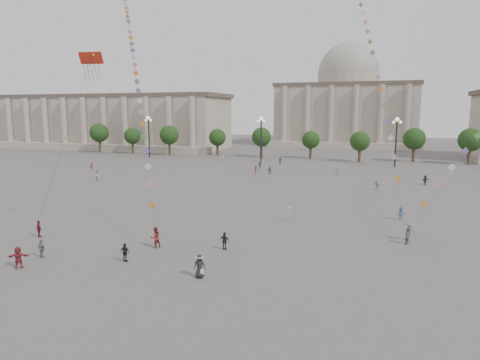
% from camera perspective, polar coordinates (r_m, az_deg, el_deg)
% --- Properties ---
extents(ground, '(360.00, 360.00, 0.00)m').
position_cam_1_polar(ground, '(32.37, -4.66, -12.63)').
color(ground, '#5A5754').
rests_on(ground, ground).
extents(hall_west, '(84.00, 26.22, 17.20)m').
position_cam_1_polar(hall_west, '(149.38, -17.51, 7.43)').
color(hall_west, '#A09486').
rests_on(hall_west, ground).
extents(hall_central, '(48.30, 34.30, 35.50)m').
position_cam_1_polar(hall_central, '(157.32, 14.07, 9.77)').
color(hall_central, '#A09486').
rests_on(hall_central, ground).
extents(tree_row, '(137.12, 5.12, 8.00)m').
position_cam_1_polar(tree_row, '(106.51, 11.83, 5.47)').
color(tree_row, '#38261C').
rests_on(tree_row, ground).
extents(lamp_post_far_west, '(2.00, 0.90, 10.65)m').
position_cam_1_polar(lamp_post_far_west, '(113.04, -12.09, 6.66)').
color(lamp_post_far_west, '#262628').
rests_on(lamp_post_far_west, ground).
extents(lamp_post_mid_west, '(2.00, 0.90, 10.65)m').
position_cam_1_polar(lamp_post_mid_west, '(101.36, 2.84, 6.58)').
color(lamp_post_mid_west, '#262628').
rests_on(lamp_post_mid_west, ground).
extents(lamp_post_mid_east, '(2.00, 0.90, 10.65)m').
position_cam_1_polar(lamp_post_mid_east, '(97.81, 20.14, 5.94)').
color(lamp_post_mid_east, '#262628').
rests_on(lamp_post_mid_east, ground).
extents(person_crowd_0, '(1.10, 0.75, 1.74)m').
position_cam_1_polar(person_crowd_0, '(96.85, 5.36, 2.58)').
color(person_crowd_0, '#364A79').
rests_on(person_crowd_0, ground).
extents(person_crowd_1, '(1.19, 1.14, 1.94)m').
position_cam_1_polar(person_crowd_1, '(78.31, -18.48, 0.64)').
color(person_crowd_1, beige).
rests_on(person_crowd_1, ground).
extents(person_crowd_2, '(0.61, 1.02, 1.55)m').
position_cam_1_polar(person_crowd_2, '(92.38, -19.16, 1.72)').
color(person_crowd_2, maroon).
rests_on(person_crowd_2, ground).
extents(person_crowd_4, '(1.46, 0.96, 1.51)m').
position_cam_1_polar(person_crowd_4, '(82.99, 12.92, 1.19)').
color(person_crowd_4, silver).
rests_on(person_crowd_4, ground).
extents(person_crowd_6, '(1.21, 0.81, 1.74)m').
position_cam_1_polar(person_crowd_6, '(43.25, 21.62, -6.39)').
color(person_crowd_6, slate).
rests_on(person_crowd_6, ground).
extents(person_crowd_7, '(1.33, 1.30, 1.52)m').
position_cam_1_polar(person_crowd_7, '(68.74, 17.81, -0.65)').
color(person_crowd_7, '#B0B0AC').
rests_on(person_crowd_7, ground).
extents(person_crowd_9, '(1.45, 1.31, 1.60)m').
position_cam_1_polar(person_crowd_9, '(76.19, 23.47, -0.01)').
color(person_crowd_9, black).
rests_on(person_crowd_9, ground).
extents(person_crowd_10, '(0.42, 0.61, 1.60)m').
position_cam_1_polar(person_crowd_10, '(101.94, -2.26, 2.90)').
color(person_crowd_10, '#ADADA9').
rests_on(person_crowd_10, ground).
extents(person_crowd_12, '(1.46, 0.95, 1.50)m').
position_cam_1_polar(person_crowd_12, '(81.81, 3.99, 1.29)').
color(person_crowd_12, slate).
rests_on(person_crowd_12, ground).
extents(person_crowd_13, '(0.62, 0.70, 1.60)m').
position_cam_1_polar(person_crowd_13, '(47.71, 6.59, -4.45)').
color(person_crowd_13, beige).
rests_on(person_crowd_13, ground).
extents(person_crowd_16, '(1.17, 0.84, 1.84)m').
position_cam_1_polar(person_crowd_16, '(87.96, 2.66, 1.97)').
color(person_crowd_16, slate).
rests_on(person_crowd_16, ground).
extents(person_crowd_17, '(0.65, 1.07, 1.61)m').
position_cam_1_polar(person_crowd_17, '(81.94, 2.13, 1.35)').
color(person_crowd_17, maroon).
rests_on(person_crowd_17, ground).
extents(tourist_0, '(1.05, 0.81, 1.66)m').
position_cam_1_polar(tourist_0, '(45.53, -25.22, -5.91)').
color(tourist_0, maroon).
rests_on(tourist_0, ground).
extents(tourist_1, '(0.93, 0.46, 1.54)m').
position_cam_1_polar(tourist_1, '(36.03, -15.06, -9.31)').
color(tourist_1, black).
rests_on(tourist_1, ground).
extents(tourist_2, '(1.63, 1.27, 1.73)m').
position_cam_1_polar(tourist_2, '(37.56, -27.44, -9.14)').
color(tourist_2, maroon).
rests_on(tourist_2, ground).
extents(tourist_3, '(0.98, 0.60, 1.55)m').
position_cam_1_polar(tourist_3, '(39.26, -24.93, -8.32)').
color(tourist_3, slate).
rests_on(tourist_3, ground).
extents(tourist_4, '(0.98, 0.54, 1.58)m').
position_cam_1_polar(tourist_4, '(37.70, -2.05, -8.13)').
color(tourist_4, '#222328').
rests_on(tourist_4, ground).
extents(kite_flyer_0, '(1.08, 1.15, 1.88)m').
position_cam_1_polar(kite_flyer_0, '(38.92, -11.22, -7.51)').
color(kite_flyer_0, maroon).
rests_on(kite_flyer_0, ground).
extents(kite_flyer_1, '(1.13, 0.91, 1.53)m').
position_cam_1_polar(kite_flyer_1, '(50.81, 20.67, -4.19)').
color(kite_flyer_1, '#354F77').
rests_on(kite_flyer_1, ground).
extents(kite_flyer_2, '(0.88, 0.94, 1.54)m').
position_cam_1_polar(kite_flyer_2, '(42.09, 21.57, -6.95)').
color(kite_flyer_2, slate).
rests_on(kite_flyer_2, ground).
extents(hat_person, '(0.94, 0.70, 1.75)m').
position_cam_1_polar(hat_person, '(31.76, -5.40, -11.32)').
color(hat_person, black).
rests_on(hat_person, ground).
extents(dragon_kite, '(3.94, 1.33, 16.22)m').
position_cam_1_polar(dragon_kite, '(42.06, -19.26, 14.01)').
color(dragon_kite, red).
rests_on(dragon_kite, ground).
extents(kite_train_west, '(29.01, 40.94, 61.51)m').
position_cam_1_polar(kite_train_west, '(64.31, -14.16, 16.31)').
color(kite_train_west, '#3F3F3F').
rests_on(kite_train_west, ground).
extents(kite_train_mid, '(12.52, 42.85, 64.87)m').
position_cam_1_polar(kite_train_mid, '(74.02, 15.92, 20.49)').
color(kite_train_mid, '#3F3F3F').
rests_on(kite_train_mid, ground).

